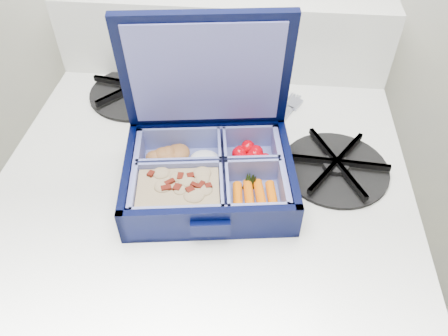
# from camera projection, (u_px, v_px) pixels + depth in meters

# --- Properties ---
(stove) EXTENTS (0.61, 0.61, 0.92)m
(stove) POSITION_uv_depth(u_px,v_px,m) (211.00, 314.00, 0.98)
(stove) COLOR silver
(stove) RESTS_ON floor
(bento_box) EXTENTS (0.25, 0.21, 0.06)m
(bento_box) POSITION_uv_depth(u_px,v_px,m) (209.00, 176.00, 0.61)
(bento_box) COLOR black
(bento_box) RESTS_ON stove
(burner_grate) EXTENTS (0.17, 0.17, 0.02)m
(burner_grate) POSITION_uv_depth(u_px,v_px,m) (336.00, 164.00, 0.65)
(burner_grate) COLOR black
(burner_grate) RESTS_ON stove
(burner_grate_rear) EXTENTS (0.20, 0.20, 0.02)m
(burner_grate_rear) POSITION_uv_depth(u_px,v_px,m) (137.00, 89.00, 0.80)
(burner_grate_rear) COLOR black
(burner_grate_rear) RESTS_ON stove
(fork) EXTENTS (0.11, 0.18, 0.01)m
(fork) POSITION_uv_depth(u_px,v_px,m) (271.00, 131.00, 0.72)
(fork) COLOR #A5A7C0
(fork) RESTS_ON stove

